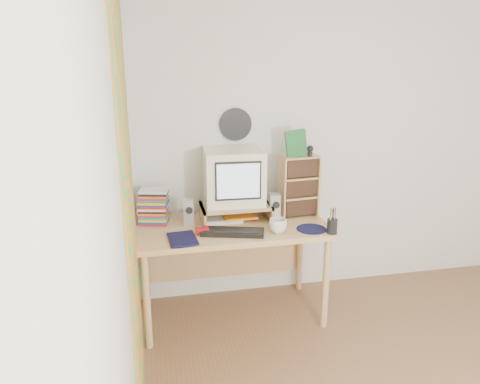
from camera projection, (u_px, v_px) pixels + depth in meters
name	position (u px, v px, depth m)	size (l,w,h in m)	color
back_wall	(346.00, 142.00, 3.83)	(3.50, 3.50, 0.00)	silver
left_wall	(117.00, 243.00, 1.85)	(3.50, 3.50, 0.00)	silver
curtain	(131.00, 224.00, 2.34)	(2.20, 2.20, 0.00)	orange
wall_disc	(236.00, 124.00, 3.57)	(0.25, 0.25, 0.02)	black
desk	(230.00, 238.00, 3.53)	(1.40, 0.70, 0.75)	tan
monitor_riser	(236.00, 208.00, 3.50)	(0.52, 0.30, 0.12)	tan
crt_monitor	(234.00, 177.00, 3.48)	(0.43, 0.43, 0.41)	white
speaker_left	(189.00, 212.00, 3.39)	(0.07, 0.07, 0.20)	#A4A4A8
speaker_right	(275.00, 207.00, 3.49)	(0.08, 0.08, 0.21)	#A4A4A8
keyboard	(233.00, 232.00, 3.25)	(0.44, 0.15, 0.03)	black
dvd_stack	(154.00, 204.00, 3.42)	(0.20, 0.15, 0.29)	brown
cd_rack	(299.00, 186.00, 3.56)	(0.28, 0.15, 0.47)	tan
mug	(278.00, 226.00, 3.27)	(0.13, 0.13, 0.10)	silver
diary	(169.00, 239.00, 3.11)	(0.22, 0.17, 0.04)	black
mousepad	(311.00, 229.00, 3.34)	(0.21, 0.21, 0.00)	black
pen_cup	(332.00, 224.00, 3.25)	(0.07, 0.07, 0.15)	black
papers	(228.00, 217.00, 3.52)	(0.28, 0.21, 0.04)	silver
red_box	(202.00, 231.00, 3.25)	(0.09, 0.06, 0.04)	red
game_box	(296.00, 143.00, 3.43)	(0.15, 0.03, 0.20)	#1A5D27
webcam	(310.00, 151.00, 3.45)	(0.05, 0.05, 0.08)	black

